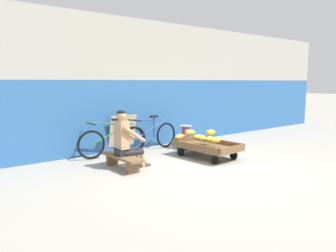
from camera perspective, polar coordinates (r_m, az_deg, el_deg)
name	(u,v)px	position (r m, az deg, el deg)	size (l,w,h in m)	color
ground_plane	(220,173)	(6.09, 9.28, -8.23)	(80.00, 80.00, 0.00)	#A39E93
back_wall	(134,85)	(8.16, -6.08, 7.28)	(16.00, 0.30, 3.19)	#2D609E
banana_cart	(207,147)	(7.19, 6.87, -3.71)	(0.93, 1.49, 0.36)	brown
banana_pile	(201,137)	(7.20, 5.86, -1.90)	(0.70, 1.05, 0.26)	gold
low_bench	(122,159)	(6.29, -8.14, -5.81)	(0.32, 1.11, 0.27)	brown
vendor_seated	(126,140)	(6.25, -7.48, -2.43)	(0.69, 0.50, 1.14)	tan
plastic_crate	(186,143)	(8.09, 3.13, -3.01)	(0.36, 0.28, 0.30)	#19847F
weighing_scale	(186,131)	(8.04, 3.15, -0.89)	(0.30, 0.30, 0.29)	#28282D
bicycle_near_left	(113,141)	(7.36, -9.82, -2.60)	(1.66, 0.48, 0.86)	black
bicycle_far_left	(151,136)	(7.89, -3.05, -1.79)	(1.66, 0.48, 0.86)	black
sign_board	(122,133)	(7.84, -8.09, -1.28)	(0.70, 0.22, 0.88)	#C6B289
shopping_bag	(199,145)	(7.95, 5.49, -3.46)	(0.18, 0.12, 0.24)	#D13D4C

